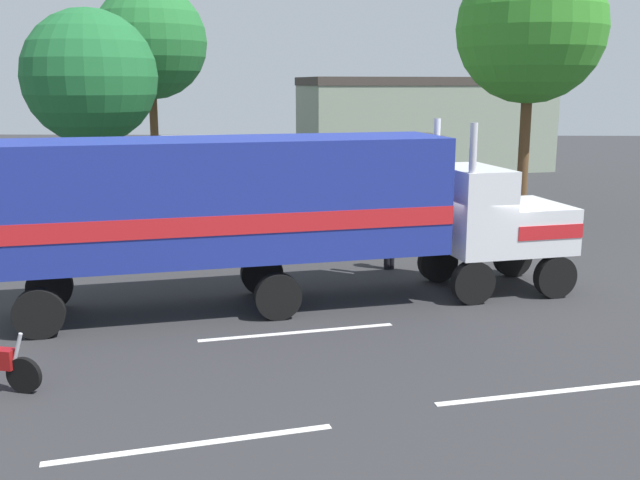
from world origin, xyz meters
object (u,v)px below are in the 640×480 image
(tree_center, at_px, (90,77))
(tree_right, at_px, (531,29))
(semi_truck, at_px, (273,205))
(person_bystander, at_px, (389,239))
(tree_left, at_px, (150,42))
(parked_bus, at_px, (303,170))

(tree_center, height_order, tree_right, tree_right)
(semi_truck, xyz_separation_m, tree_center, (-9.24, 14.51, 3.16))
(person_bystander, xyz_separation_m, tree_left, (-11.64, 18.62, 6.65))
(person_bystander, bearing_deg, tree_center, 138.86)
(parked_bus, bearing_deg, person_bystander, -68.78)
(tree_left, bearing_deg, person_bystander, -58.00)
(person_bystander, xyz_separation_m, parked_bus, (-2.95, 7.59, 1.17))
(person_bystander, bearing_deg, tree_left, 122.00)
(parked_bus, bearing_deg, tree_center, 161.30)
(person_bystander, bearing_deg, tree_right, 56.43)
(tree_right, bearing_deg, person_bystander, -123.57)
(parked_bus, bearing_deg, semi_truck, -90.67)
(parked_bus, relative_size, tree_center, 1.31)
(tree_center, bearing_deg, parked_bus, -18.70)
(parked_bus, xyz_separation_m, tree_right, (8.98, 1.50, 5.47))
(person_bystander, distance_m, tree_right, 12.77)
(semi_truck, xyz_separation_m, parked_bus, (0.13, 11.34, -0.46))
(semi_truck, relative_size, person_bystander, 8.76)
(person_bystander, distance_m, tree_center, 17.04)
(parked_bus, relative_size, tree_left, 1.07)
(person_bystander, bearing_deg, parked_bus, 111.22)
(tree_right, bearing_deg, tree_left, 151.64)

